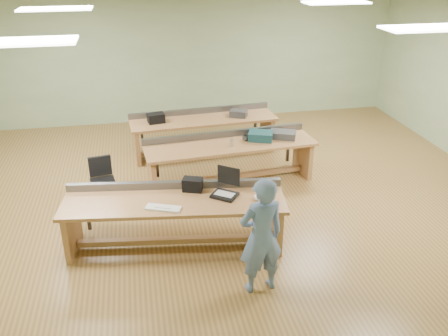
{
  "coord_description": "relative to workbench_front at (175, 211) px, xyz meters",
  "views": [
    {
      "loc": [
        -1.3,
        -7.19,
        3.96
      ],
      "look_at": [
        -0.03,
        -0.6,
        0.77
      ],
      "focal_mm": 38.0,
      "sensor_mm": 36.0,
      "label": 1
    }
  ],
  "objects": [
    {
      "name": "ceiling",
      "position": [
        0.89,
        1.42,
        2.44
      ],
      "size": [
        10.0,
        10.0,
        0.0
      ],
      "primitive_type": "plane",
      "color": "silver",
      "rests_on": "wall_back"
    },
    {
      "name": "drinks_can",
      "position": [
        1.17,
        1.71,
        0.26
      ],
      "size": [
        0.09,
        0.09,
        0.13
      ],
      "primitive_type": "cylinder",
      "rotation": [
        0.0,
        0.0,
        -0.29
      ],
      "color": "#BABABE",
      "rests_on": "workbench_mid"
    },
    {
      "name": "parts_bin_teal",
      "position": [
        1.75,
        1.91,
        0.26
      ],
      "size": [
        0.51,
        0.45,
        0.15
      ],
      "primitive_type": "cube",
      "rotation": [
        0.0,
        0.0,
        -0.34
      ],
      "color": "#143941",
      "rests_on": "workbench_mid"
    },
    {
      "name": "mug",
      "position": [
        1.47,
        1.93,
        0.24
      ],
      "size": [
        0.16,
        0.16,
        0.1
      ],
      "primitive_type": "imported",
      "rotation": [
        0.0,
        0.0,
        0.33
      ],
      "color": "#323234",
      "rests_on": "workbench_mid"
    },
    {
      "name": "camera_bag",
      "position": [
        0.29,
        0.21,
        0.28
      ],
      "size": [
        0.32,
        0.26,
        0.19
      ],
      "primitive_type": "cube",
      "rotation": [
        0.0,
        0.0,
        -0.34
      ],
      "color": "black",
      "rests_on": "workbench_front"
    },
    {
      "name": "wall_front",
      "position": [
        0.89,
        -2.58,
        0.94
      ],
      "size": [
        10.0,
        0.04,
        3.0
      ],
      "primitive_type": "cube",
      "color": "#A4B98C",
      "rests_on": "floor"
    },
    {
      "name": "keyboard",
      "position": [
        -0.17,
        -0.24,
        0.2
      ],
      "size": [
        0.5,
        0.32,
        0.03
      ],
      "primitive_type": "cube",
      "rotation": [
        0.0,
        0.0,
        -0.38
      ],
      "color": "beige",
      "rests_on": "workbench_front"
    },
    {
      "name": "wall_back",
      "position": [
        0.89,
        5.42,
        0.94
      ],
      "size": [
        10.0,
        0.04,
        3.0
      ],
      "primitive_type": "cube",
      "color": "#A4B98C",
      "rests_on": "floor"
    },
    {
      "name": "task_chair",
      "position": [
        -1.05,
        1.41,
        -0.26
      ],
      "size": [
        0.51,
        0.51,
        0.81
      ],
      "rotation": [
        0.0,
        0.0,
        0.17
      ],
      "color": "black",
      "rests_on": "floor"
    },
    {
      "name": "floor",
      "position": [
        0.89,
        1.42,
        -0.56
      ],
      "size": [
        10.0,
        10.0,
        0.0
      ],
      "primitive_type": "plane",
      "color": "olive",
      "rests_on": "ground"
    },
    {
      "name": "tray_back",
      "position": [
        1.63,
        3.23,
        0.26
      ],
      "size": [
        0.41,
        0.36,
        0.13
      ],
      "primitive_type": "cube",
      "rotation": [
        0.0,
        0.0,
        -0.42
      ],
      "color": "#323234",
      "rests_on": "workbench_back"
    },
    {
      "name": "workbench_mid",
      "position": [
        1.17,
        1.86,
        -0.0
      ],
      "size": [
        3.11,
        1.08,
        0.86
      ],
      "rotation": [
        0.0,
        0.0,
        0.09
      ],
      "color": "#AF7C4A",
      "rests_on": "floor"
    },
    {
      "name": "workbench_back",
      "position": [
        0.91,
        3.26,
        -0.0
      ],
      "size": [
        3.01,
        1.01,
        0.86
      ],
      "rotation": [
        0.0,
        0.0,
        0.07
      ],
      "color": "#AF7C4A",
      "rests_on": "floor"
    },
    {
      "name": "storage_box_back",
      "position": [
        -0.05,
        3.19,
        0.28
      ],
      "size": [
        0.36,
        0.28,
        0.18
      ],
      "primitive_type": "cube",
      "rotation": [
        0.0,
        0.0,
        0.18
      ],
      "color": "black",
      "rests_on": "workbench_back"
    },
    {
      "name": "laptop_base",
      "position": [
        0.7,
        -0.05,
        0.21
      ],
      "size": [
        0.44,
        0.42,
        0.04
      ],
      "primitive_type": "cube",
      "rotation": [
        0.0,
        0.0,
        -0.64
      ],
      "color": "black",
      "rests_on": "workbench_front"
    },
    {
      "name": "workbench_front",
      "position": [
        0.0,
        0.0,
        0.0
      ],
      "size": [
        3.16,
        1.21,
        0.86
      ],
      "rotation": [
        0.0,
        0.0,
        -0.13
      ],
      "color": "#AF7C4A",
      "rests_on": "floor"
    },
    {
      "name": "fluor_panels",
      "position": [
        0.89,
        1.42,
        2.41
      ],
      "size": [
        6.2,
        3.5,
        0.03
      ],
      "color": "white",
      "rests_on": "ceiling"
    },
    {
      "name": "person",
      "position": [
        0.94,
        -1.16,
        0.22
      ],
      "size": [
        0.62,
        0.45,
        1.55
      ],
      "primitive_type": "imported",
      "rotation": [
        0.0,
        0.0,
        3.29
      ],
      "color": "slate",
      "rests_on": "floor"
    },
    {
      "name": "laptop_screen",
      "position": [
        0.78,
        0.06,
        0.46
      ],
      "size": [
        0.28,
        0.21,
        0.27
      ],
      "primitive_type": "cube",
      "rotation": [
        0.0,
        0.0,
        -0.64
      ],
      "color": "black",
      "rests_on": "laptop_base"
    },
    {
      "name": "parts_bin_grey",
      "position": [
        2.17,
        1.93,
        0.25
      ],
      "size": [
        0.53,
        0.45,
        0.12
      ],
      "primitive_type": "cube",
      "rotation": [
        0.0,
        0.0,
        -0.4
      ],
      "color": "#323234",
      "rests_on": "workbench_mid"
    },
    {
      "name": "trackball_mouse",
      "position": [
        1.15,
        -0.22,
        0.22
      ],
      "size": [
        0.15,
        0.17,
        0.07
      ],
      "primitive_type": "ellipsoid",
      "rotation": [
        0.0,
        0.0,
        0.07
      ],
      "color": "white",
      "rests_on": "workbench_front"
    }
  ]
}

